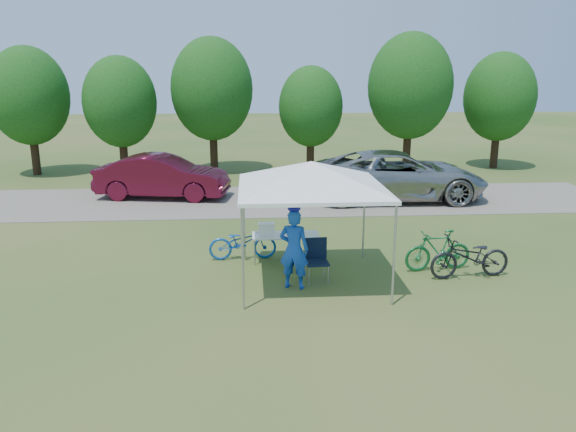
# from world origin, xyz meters

# --- Properties ---
(ground) EXTENTS (100.00, 100.00, 0.00)m
(ground) POSITION_xyz_m (0.00, 0.00, 0.00)
(ground) COLOR #2D5119
(ground) RESTS_ON ground
(gravel_strip) EXTENTS (24.00, 5.00, 0.02)m
(gravel_strip) POSITION_xyz_m (0.00, 8.00, 0.01)
(gravel_strip) COLOR gray
(gravel_strip) RESTS_ON ground
(canopy) EXTENTS (4.53, 4.53, 3.00)m
(canopy) POSITION_xyz_m (0.00, 0.00, 2.65)
(canopy) COLOR #A5A5AA
(canopy) RESTS_ON ground
(treeline) EXTENTS (24.89, 4.28, 6.30)m
(treeline) POSITION_xyz_m (-0.29, 14.05, 3.53)
(treeline) COLOR #382314
(treeline) RESTS_ON ground
(folding_table) EXTENTS (1.65, 0.69, 0.68)m
(folding_table) POSITION_xyz_m (-0.47, 1.40, 0.63)
(folding_table) COLOR white
(folding_table) RESTS_ON ground
(folding_chair) EXTENTS (0.52, 0.54, 0.97)m
(folding_chair) POSITION_xyz_m (0.13, 0.01, 0.57)
(folding_chair) COLOR black
(folding_chair) RESTS_ON ground
(cooler) EXTENTS (0.42, 0.28, 0.30)m
(cooler) POSITION_xyz_m (-0.95, 1.40, 0.83)
(cooler) COLOR white
(cooler) RESTS_ON folding_table
(ice_cream_cup) EXTENTS (0.09, 0.09, 0.07)m
(ice_cream_cup) POSITION_xyz_m (-0.08, 1.35, 0.71)
(ice_cream_cup) COLOR #B8CB2F
(ice_cream_cup) RESTS_ON folding_table
(cyclist) EXTENTS (0.74, 0.60, 1.76)m
(cyclist) POSITION_xyz_m (-0.41, -0.41, 0.88)
(cyclist) COLOR blue
(cyclist) RESTS_ON ground
(bike_blue) EXTENTS (1.73, 0.70, 0.89)m
(bike_blue) POSITION_xyz_m (-1.54, 1.59, 0.44)
(bike_blue) COLOR #134FAA
(bike_blue) RESTS_ON ground
(bike_green) EXTENTS (1.69, 0.68, 0.99)m
(bike_green) POSITION_xyz_m (3.08, 0.46, 0.49)
(bike_green) COLOR #166430
(bike_green) RESTS_ON ground
(bike_dark) EXTENTS (1.96, 0.87, 1.00)m
(bike_dark) POSITION_xyz_m (3.66, -0.09, 0.50)
(bike_dark) COLOR black
(bike_dark) RESTS_ON ground
(minivan) EXTENTS (6.41, 3.04, 1.77)m
(minivan) POSITION_xyz_m (4.04, 7.92, 0.90)
(minivan) COLOR #9FA09B
(minivan) RESTS_ON gravel_strip
(sedan) EXTENTS (5.02, 2.42, 1.59)m
(sedan) POSITION_xyz_m (-4.56, 8.75, 0.81)
(sedan) COLOR #520D20
(sedan) RESTS_ON gravel_strip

